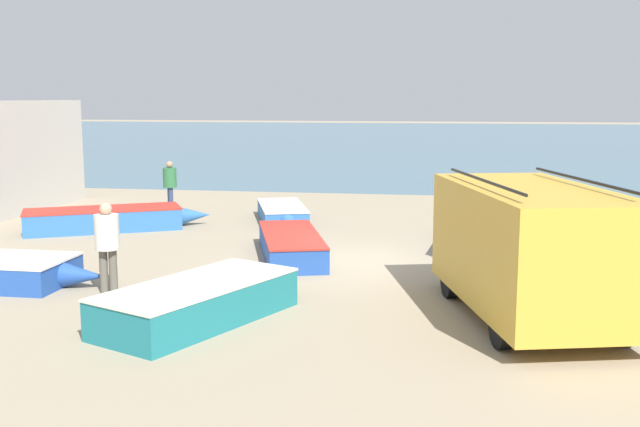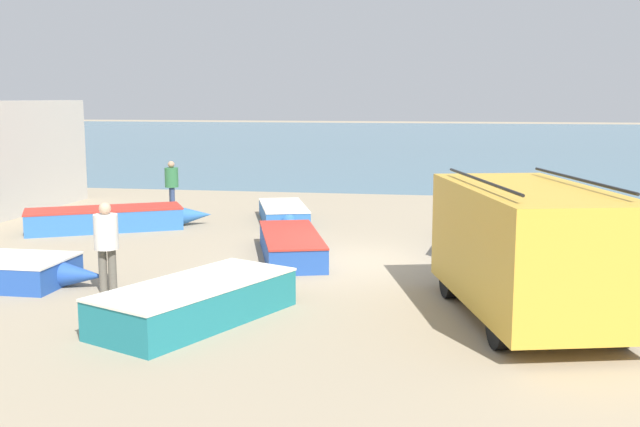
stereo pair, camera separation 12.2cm
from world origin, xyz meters
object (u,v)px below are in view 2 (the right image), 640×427
object	(u,v)px
parked_van	(527,247)
fisherman_1	(172,181)
fishing_rowboat_2	(284,214)
fisherman_0	(106,239)
fishing_rowboat_5	(481,233)
fishing_rowboat_6	(290,244)
fishing_rowboat_3	(111,219)
fishing_rowboat_4	(202,300)

from	to	relation	value
parked_van	fisherman_1	distance (m)	14.46
fishing_rowboat_2	parked_van	bearing A→B (deg)	16.49
fishing_rowboat_2	fisherman_0	bearing A→B (deg)	-28.10
fisherman_0	fisherman_1	world-z (taller)	fisherman_0
fishing_rowboat_5	fishing_rowboat_6	xyz separation A→B (m)	(-4.43, -2.04, -0.04)
fishing_rowboat_3	fishing_rowboat_6	bearing A→B (deg)	-52.77
fishing_rowboat_4	fishing_rowboat_5	bearing A→B (deg)	-9.24
fishing_rowboat_6	fisherman_0	size ratio (longest dim) A/B	2.68
fishing_rowboat_4	fishing_rowboat_6	distance (m)	5.21
parked_van	fishing_rowboat_4	bearing A→B (deg)	85.42
parked_van	fishing_rowboat_2	size ratio (longest dim) A/B	1.30
fishing_rowboat_5	fisherman_1	bearing A→B (deg)	-106.60
fishing_rowboat_4	fishing_rowboat_3	bearing A→B (deg)	58.75
fishing_rowboat_3	fisherman_1	world-z (taller)	fisherman_1
fishing_rowboat_2	fisherman_0	distance (m)	8.66
fishing_rowboat_2	fisherman_1	xyz separation A→B (m)	(-4.02, 1.39, 0.73)
parked_van	fishing_rowboat_3	world-z (taller)	parked_van
fishing_rowboat_4	fishing_rowboat_5	distance (m)	8.68
fisherman_0	fishing_rowboat_4	bearing A→B (deg)	42.25
fishing_rowboat_2	fisherman_0	world-z (taller)	fisherman_0
fisherman_1	parked_van	bearing A→B (deg)	103.21
fishing_rowboat_6	parked_van	bearing A→B (deg)	-147.98
fishing_rowboat_2	fishing_rowboat_5	distance (m)	6.23
fishing_rowboat_6	fisherman_1	size ratio (longest dim) A/B	2.82
fishing_rowboat_5	fishing_rowboat_6	distance (m)	4.88
fisherman_0	fisherman_1	xyz separation A→B (m)	(-2.53, 9.89, -0.05)
fisherman_0	fishing_rowboat_6	bearing A→B (deg)	127.31
fishing_rowboat_4	fishing_rowboat_5	size ratio (longest dim) A/B	0.83
fishing_rowboat_2	fishing_rowboat_6	bearing A→B (deg)	-3.54
fishing_rowboat_6	fisherman_1	bearing A→B (deg)	23.39
parked_van	fishing_rowboat_3	bearing A→B (deg)	42.38
parked_van	fishing_rowboat_3	distance (m)	12.62
parked_van	fisherman_0	size ratio (longest dim) A/B	2.94
parked_van	fishing_rowboat_2	distance (m)	10.85
parked_van	fishing_rowboat_5	size ratio (longest dim) A/B	0.97
fishing_rowboat_6	fisherman_0	distance (m)	4.74
fishing_rowboat_3	fisherman_1	size ratio (longest dim) A/B	3.03
parked_van	fishing_rowboat_6	size ratio (longest dim) A/B	1.10
fishing_rowboat_2	fishing_rowboat_3	distance (m)	4.94
fishing_rowboat_3	fisherman_1	distance (m)	3.60
fishing_rowboat_2	fishing_rowboat_4	xyz separation A→B (m)	(0.86, -9.86, 0.08)
fishing_rowboat_4	fishing_rowboat_2	bearing A→B (deg)	29.25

